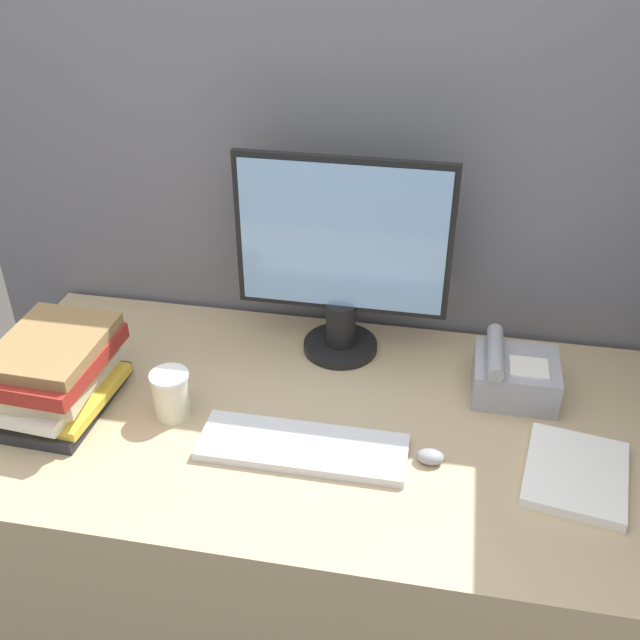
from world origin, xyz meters
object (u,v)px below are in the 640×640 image
(keyboard, at_px, (302,447))
(mouse, at_px, (430,457))
(coffee_cup, at_px, (171,394))
(monitor, at_px, (342,260))
(desk_telephone, at_px, (514,375))
(book_stack, at_px, (54,373))

(keyboard, bearing_deg, mouse, 3.42)
(coffee_cup, bearing_deg, keyboard, -11.79)
(monitor, height_order, coffee_cup, monitor)
(mouse, distance_m, coffee_cup, 0.56)
(desk_telephone, bearing_deg, book_stack, -166.83)
(keyboard, distance_m, coffee_cup, 0.31)
(coffee_cup, relative_size, desk_telephone, 0.59)
(monitor, bearing_deg, mouse, -56.21)
(keyboard, xyz_separation_m, book_stack, (-0.56, 0.05, 0.08))
(monitor, relative_size, coffee_cup, 4.54)
(book_stack, relative_size, desk_telephone, 1.67)
(monitor, distance_m, book_stack, 0.68)
(keyboard, height_order, mouse, mouse)
(keyboard, relative_size, mouse, 7.63)
(mouse, xyz_separation_m, desk_telephone, (0.17, 0.26, 0.03))
(keyboard, height_order, desk_telephone, desk_telephone)
(book_stack, distance_m, desk_telephone, 1.01)
(keyboard, bearing_deg, book_stack, 175.29)
(monitor, distance_m, coffee_cup, 0.49)
(monitor, xyz_separation_m, desk_telephone, (0.41, -0.10, -0.20))
(book_stack, bearing_deg, desk_telephone, 13.17)
(coffee_cup, height_order, book_stack, book_stack)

